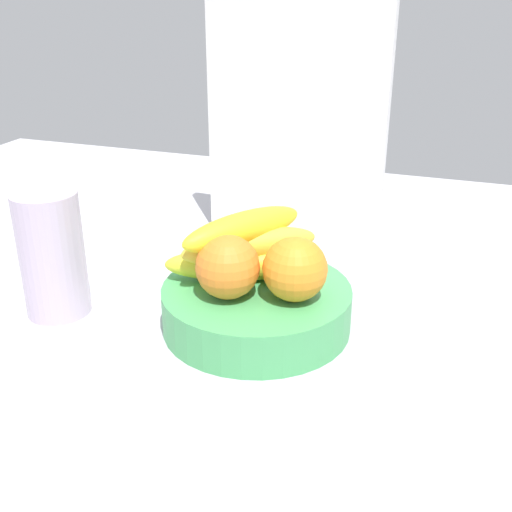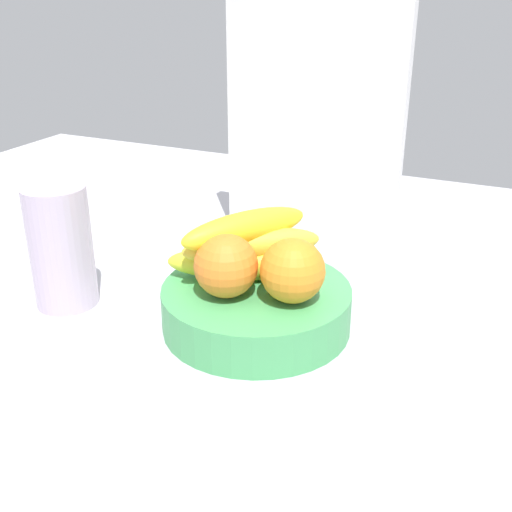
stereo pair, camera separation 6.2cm
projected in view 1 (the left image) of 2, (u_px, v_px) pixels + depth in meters
The scene contains 8 objects.
ground_plane at pixel (256, 337), 77.01cm from camera, with size 180.00×140.00×3.00cm, color #B4B3BB.
fruit_bowl at pixel (256, 306), 75.46cm from camera, with size 22.57×22.57×5.28cm, color #48A45D.
orange_front_left at pixel (295, 269), 70.23cm from camera, with size 7.37×7.37×7.37cm, color orange.
orange_front_right at pixel (259, 241), 77.76cm from camera, with size 7.37×7.37×7.37cm, color orange.
orange_center at pixel (228, 267), 70.77cm from camera, with size 7.37×7.37×7.37cm, color orange.
banana_bunch at pixel (243, 246), 74.84cm from camera, with size 17.92×16.58×8.40cm.
cutting_board at pixel (294, 127), 94.73cm from camera, with size 28.00×1.80×36.00cm, color white.
thermos_tumbler at pixel (52, 254), 76.64cm from camera, with size 7.87×7.87×15.74cm, color #BFAEC5.
Camera 1 is at (21.92, -62.49, 39.04)cm, focal length 44.14 mm.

